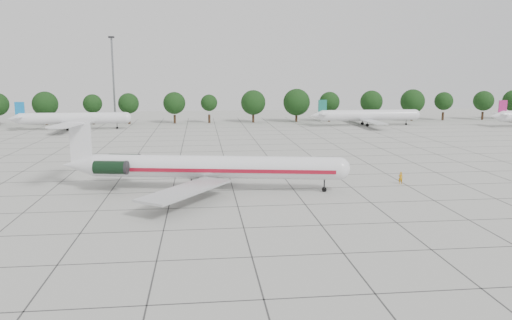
# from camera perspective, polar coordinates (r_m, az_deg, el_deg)

# --- Properties ---
(ground) EXTENTS (260.00, 260.00, 0.00)m
(ground) POSITION_cam_1_polar(r_m,az_deg,el_deg) (66.06, -2.61, -3.48)
(ground) COLOR #A9A9A2
(ground) RESTS_ON ground
(apron_joints) EXTENTS (170.00, 170.00, 0.02)m
(apron_joints) POSITION_cam_1_polar(r_m,az_deg,el_deg) (80.68, -3.32, -0.95)
(apron_joints) COLOR #383838
(apron_joints) RESTS_ON ground
(main_airliner) EXTENTS (37.90, 29.58, 8.96)m
(main_airliner) POSITION_cam_1_polar(r_m,az_deg,el_deg) (66.01, -6.54, -0.73)
(main_airliner) COLOR silver
(main_airliner) RESTS_ON ground
(ground_crew) EXTENTS (0.65, 0.46, 1.71)m
(ground_crew) POSITION_cam_1_polar(r_m,az_deg,el_deg) (72.35, 16.19, -1.97)
(ground_crew) COLOR #C8830B
(ground_crew) RESTS_ON ground
(bg_airliner_b) EXTENTS (28.24, 27.20, 7.40)m
(bg_airliner_b) POSITION_cam_1_polar(r_m,az_deg,el_deg) (141.16, -20.21, 4.46)
(bg_airliner_b) COLOR silver
(bg_airliner_b) RESTS_ON ground
(bg_airliner_d) EXTENTS (28.24, 27.20, 7.40)m
(bg_airliner_d) POSITION_cam_1_polar(r_m,az_deg,el_deg) (145.42, 12.67, 5.00)
(bg_airliner_d) COLOR silver
(bg_airliner_d) RESTS_ON ground
(tree_line) EXTENTS (249.86, 8.44, 10.22)m
(tree_line) POSITION_cam_1_polar(r_m,az_deg,el_deg) (149.53, -9.32, 6.43)
(tree_line) COLOR #332114
(tree_line) RESTS_ON ground
(floodlight_mast) EXTENTS (1.60, 1.60, 25.45)m
(floodlight_mast) POSITION_cam_1_polar(r_m,az_deg,el_deg) (158.16, -16.01, 9.39)
(floodlight_mast) COLOR slate
(floodlight_mast) RESTS_ON ground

